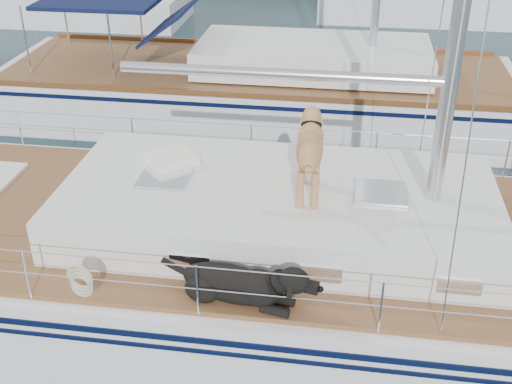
# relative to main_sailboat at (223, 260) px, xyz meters

# --- Properties ---
(ground) EXTENTS (120.00, 120.00, 0.00)m
(ground) POSITION_rel_main_sailboat_xyz_m (-0.10, 0.01, -0.68)
(ground) COLOR black
(ground) RESTS_ON ground
(main_sailboat) EXTENTS (12.00, 3.80, 14.01)m
(main_sailboat) POSITION_rel_main_sailboat_xyz_m (0.00, 0.00, 0.00)
(main_sailboat) COLOR white
(main_sailboat) RESTS_ON ground
(neighbor_sailboat) EXTENTS (11.00, 3.50, 13.30)m
(neighbor_sailboat) POSITION_rel_main_sailboat_xyz_m (-0.40, 6.38, -0.05)
(neighbor_sailboat) COLOR white
(neighbor_sailboat) RESTS_ON ground
(bg_boat_west) EXTENTS (8.00, 3.00, 11.65)m
(bg_boat_west) POSITION_rel_main_sailboat_xyz_m (-8.10, 14.01, -0.23)
(bg_boat_west) COLOR white
(bg_boat_west) RESTS_ON ground
(bg_boat_center) EXTENTS (7.20, 3.00, 11.65)m
(bg_boat_center) POSITION_rel_main_sailboat_xyz_m (3.90, 16.01, -0.23)
(bg_boat_center) COLOR white
(bg_boat_center) RESTS_ON ground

